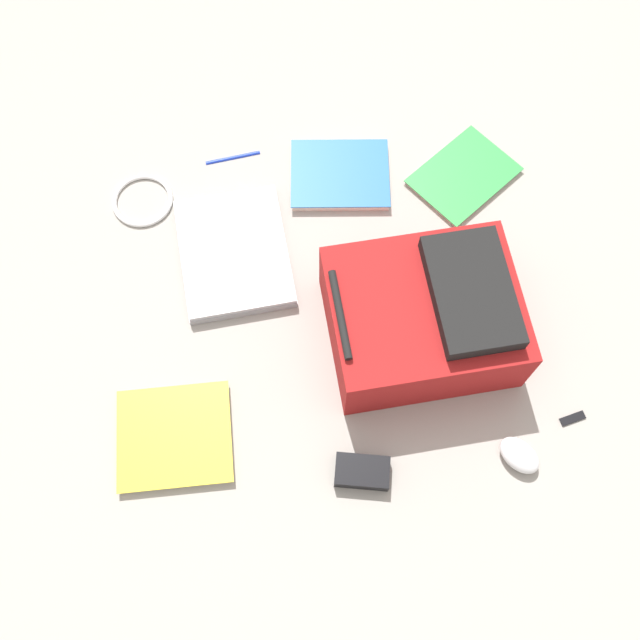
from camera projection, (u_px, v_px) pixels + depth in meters
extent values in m
plane|color=gray|center=(326.00, 311.00, 1.67)|extent=(3.35, 3.35, 0.00)
cube|color=maroon|center=(422.00, 318.00, 1.58)|extent=(0.33, 0.40, 0.17)
cube|color=black|center=(472.00, 292.00, 1.49)|extent=(0.27, 0.17, 0.04)
cylinder|color=black|center=(340.00, 314.00, 1.48)|extent=(0.19, 0.02, 0.02)
cube|color=#929296|center=(234.00, 254.00, 1.72)|extent=(0.32, 0.25, 0.02)
cube|color=#B7B7BC|center=(234.00, 251.00, 1.70)|extent=(0.31, 0.24, 0.01)
cube|color=silver|center=(463.00, 176.00, 1.81)|extent=(0.27, 0.29, 0.01)
cube|color=#2D8C3F|center=(464.00, 175.00, 1.80)|extent=(0.28, 0.30, 0.00)
cube|color=silver|center=(175.00, 437.00, 1.55)|extent=(0.23, 0.25, 0.02)
cube|color=yellow|center=(174.00, 436.00, 1.54)|extent=(0.24, 0.26, 0.00)
cube|color=silver|center=(340.00, 175.00, 1.80)|extent=(0.23, 0.26, 0.02)
cube|color=#1E5999|center=(340.00, 173.00, 1.79)|extent=(0.24, 0.27, 0.00)
ellipsoid|color=silver|center=(519.00, 455.00, 1.53)|extent=(0.11, 0.10, 0.04)
torus|color=silver|center=(143.00, 200.00, 1.78)|extent=(0.15, 0.15, 0.01)
cube|color=black|center=(361.00, 472.00, 1.52)|extent=(0.09, 0.13, 0.04)
cylinder|color=#1933B2|center=(233.00, 157.00, 1.83)|extent=(0.02, 0.14, 0.01)
cube|color=black|center=(573.00, 418.00, 1.57)|extent=(0.03, 0.06, 0.01)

